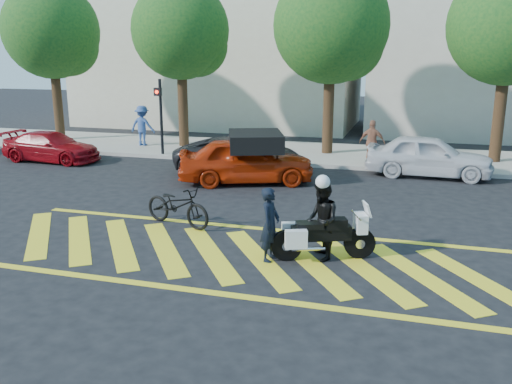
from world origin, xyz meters
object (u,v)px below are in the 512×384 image
(police_motorcycle, at_px, (322,235))
(parked_left, at_px, (51,147))
(officer_bike, at_px, (270,225))
(red_convertible, at_px, (246,160))
(officer_moto, at_px, (322,221))
(bicycle, at_px, (178,205))
(parked_mid_right, at_px, (429,156))
(parked_mid_left, at_px, (240,156))

(police_motorcycle, bearing_deg, parked_left, 127.09)
(officer_bike, distance_m, red_convertible, 7.02)
(police_motorcycle, distance_m, officer_moto, 0.31)
(police_motorcycle, xyz_separation_m, red_convertible, (-3.60, 6.17, 0.23))
(officer_bike, distance_m, bicycle, 3.27)
(parked_mid_right, bearing_deg, parked_mid_left, 104.10)
(officer_bike, xyz_separation_m, bicycle, (-2.83, 1.62, -0.25))
(red_convertible, height_order, parked_left, red_convertible)
(parked_mid_left, bearing_deg, red_convertible, -156.96)
(officer_moto, relative_size, parked_mid_left, 0.36)
(red_convertible, relative_size, parked_mid_right, 1.04)
(parked_left, relative_size, parked_mid_right, 0.94)
(parked_mid_left, relative_size, parked_mid_right, 1.09)
(bicycle, bearing_deg, police_motorcycle, -90.06)
(parked_mid_left, bearing_deg, parked_mid_right, -80.16)
(officer_bike, distance_m, parked_left, 13.63)
(officer_moto, distance_m, parked_mid_left, 8.58)
(police_motorcycle, distance_m, parked_mid_left, 8.60)
(bicycle, xyz_separation_m, parked_mid_left, (-0.37, 6.23, 0.12))
(officer_bike, height_order, parked_mid_right, officer_bike)
(bicycle, distance_m, parked_mid_left, 6.24)
(officer_bike, relative_size, parked_mid_right, 0.36)
(parked_left, bearing_deg, officer_bike, -122.94)
(red_convertible, bearing_deg, parked_mid_left, 5.02)
(police_motorcycle, xyz_separation_m, parked_mid_left, (-4.22, 7.49, 0.12))
(red_convertible, relative_size, parked_left, 1.11)
(red_convertible, distance_m, parked_left, 8.67)
(officer_moto, bearing_deg, parked_mid_right, 144.47)
(parked_mid_right, bearing_deg, officer_bike, 162.45)
(officer_bike, relative_size, officer_moto, 0.93)
(officer_bike, height_order, parked_left, officer_bike)
(police_motorcycle, xyz_separation_m, officer_moto, (-0.02, 0.01, 0.31))
(officer_moto, relative_size, parked_mid_right, 0.39)
(bicycle, height_order, red_convertible, red_convertible)
(officer_moto, bearing_deg, parked_left, -142.90)
(officer_bike, xyz_separation_m, red_convertible, (-2.57, 6.53, -0.02))
(bicycle, xyz_separation_m, parked_left, (-8.31, 6.23, 0.06))
(officer_moto, xyz_separation_m, parked_mid_right, (2.26, 8.88, -0.11))
(parked_mid_left, bearing_deg, officer_moto, -153.02)
(officer_bike, distance_m, police_motorcycle, 1.11)
(bicycle, relative_size, parked_left, 0.50)
(parked_mid_right, bearing_deg, red_convertible, 116.87)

